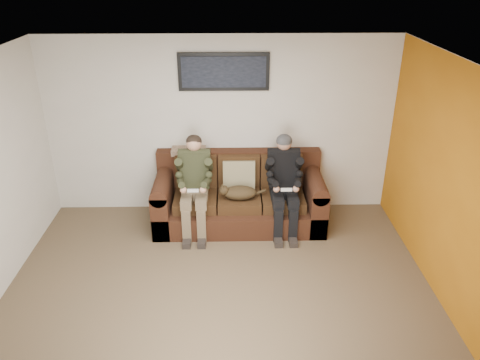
{
  "coord_description": "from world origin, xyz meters",
  "views": [
    {
      "loc": [
        0.14,
        -4.16,
        3.53
      ],
      "look_at": [
        0.26,
        1.2,
        0.95
      ],
      "focal_mm": 35.0,
      "sensor_mm": 36.0,
      "label": 1
    }
  ],
  "objects_px": {
    "sofa": "(239,197)",
    "cat": "(238,192)",
    "person_right": "(284,178)",
    "person_left": "(194,179)",
    "framed_poster": "(224,72)"
  },
  "relations": [
    {
      "from": "person_right",
      "to": "framed_poster",
      "type": "xyz_separation_m",
      "value": [
        -0.82,
        0.58,
        1.34
      ]
    },
    {
      "from": "person_right",
      "to": "framed_poster",
      "type": "bearing_deg",
      "value": 144.56
    },
    {
      "from": "sofa",
      "to": "framed_poster",
      "type": "bearing_deg",
      "value": 117.71
    },
    {
      "from": "sofa",
      "to": "person_right",
      "type": "xyz_separation_m",
      "value": [
        0.62,
        -0.2,
        0.39
      ]
    },
    {
      "from": "sofa",
      "to": "cat",
      "type": "relative_size",
      "value": 3.63
    },
    {
      "from": "framed_poster",
      "to": "cat",
      "type": "bearing_deg",
      "value": -73.68
    },
    {
      "from": "person_right",
      "to": "framed_poster",
      "type": "relative_size",
      "value": 1.07
    },
    {
      "from": "cat",
      "to": "person_right",
      "type": "bearing_deg",
      "value": 5.29
    },
    {
      "from": "cat",
      "to": "framed_poster",
      "type": "distance_m",
      "value": 1.66
    },
    {
      "from": "person_right",
      "to": "person_left",
      "type": "bearing_deg",
      "value": -179.98
    },
    {
      "from": "person_right",
      "to": "cat",
      "type": "distance_m",
      "value": 0.66
    },
    {
      "from": "sofa",
      "to": "person_left",
      "type": "xyz_separation_m",
      "value": [
        -0.62,
        -0.2,
        0.39
      ]
    },
    {
      "from": "person_right",
      "to": "cat",
      "type": "bearing_deg",
      "value": -174.71
    },
    {
      "from": "person_left",
      "to": "person_right",
      "type": "bearing_deg",
      "value": 0.02
    },
    {
      "from": "sofa",
      "to": "cat",
      "type": "height_order",
      "value": "sofa"
    }
  ]
}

